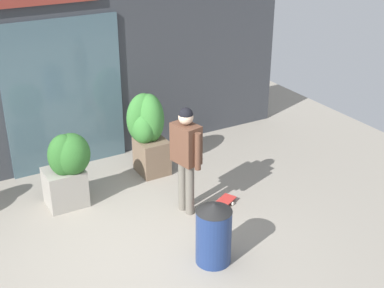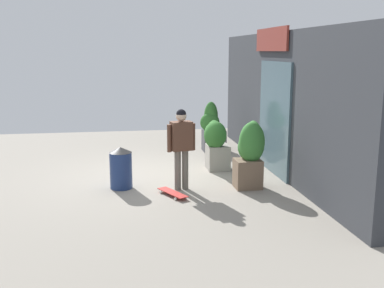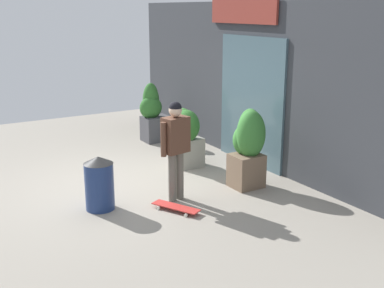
# 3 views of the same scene
# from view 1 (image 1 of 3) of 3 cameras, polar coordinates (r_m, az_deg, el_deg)

# --- Properties ---
(ground_plane) EXTENTS (12.00, 12.00, 0.00)m
(ground_plane) POSITION_cam_1_polar(r_m,az_deg,el_deg) (7.24, -7.07, -11.42)
(ground_plane) COLOR gray
(building_facade) EXTENTS (8.87, 0.31, 3.30)m
(building_facade) POSITION_cam_1_polar(r_m,az_deg,el_deg) (9.03, -14.97, 6.97)
(building_facade) COLOR #383A3F
(building_facade) RESTS_ON ground_plane
(skateboarder) EXTENTS (0.34, 0.58, 1.65)m
(skateboarder) POSITION_cam_1_polar(r_m,az_deg,el_deg) (7.54, -0.64, -0.68)
(skateboarder) COLOR #666056
(skateboarder) RESTS_ON ground_plane
(skateboard) EXTENTS (0.81, 0.55, 0.08)m
(skateboard) POSITION_cam_1_polar(r_m,az_deg,el_deg) (8.01, 2.76, -6.75)
(skateboard) COLOR red
(skateboard) RESTS_ON ground_plane
(planter_box_left) EXTENTS (0.61, 0.60, 1.39)m
(planter_box_left) POSITION_cam_1_polar(r_m,az_deg,el_deg) (8.82, -4.80, 1.64)
(planter_box_left) COLOR brown
(planter_box_left) RESTS_ON ground_plane
(planter_box_right) EXTENTS (0.69, 0.61, 1.19)m
(planter_box_right) POSITION_cam_1_polar(r_m,az_deg,el_deg) (8.06, -13.18, -2.37)
(planter_box_right) COLOR gray
(planter_box_right) RESTS_ON ground_plane
(trash_bin) EXTENTS (0.46, 0.46, 0.86)m
(trash_bin) POSITION_cam_1_polar(r_m,az_deg,el_deg) (6.80, 2.32, -9.44)
(trash_bin) COLOR navy
(trash_bin) RESTS_ON ground_plane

